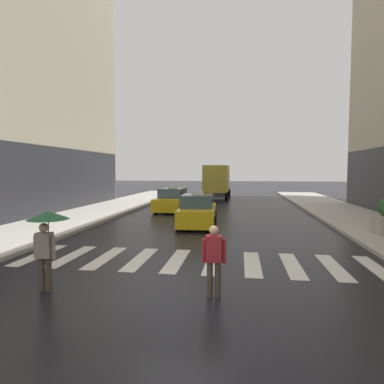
% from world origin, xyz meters
% --- Properties ---
extents(ground_plane, '(160.00, 160.00, 0.00)m').
position_xyz_m(ground_plane, '(0.00, 0.00, 0.00)').
color(ground_plane, black).
extents(crosswalk_markings, '(11.30, 2.80, 0.01)m').
position_xyz_m(crosswalk_markings, '(0.00, 3.00, 0.00)').
color(crosswalk_markings, silver).
rests_on(crosswalk_markings, ground).
extents(taxi_lead, '(2.10, 4.62, 1.80)m').
position_xyz_m(taxi_lead, '(-0.79, 9.80, 0.72)').
color(taxi_lead, yellow).
rests_on(taxi_lead, ground).
extents(taxi_second, '(2.12, 4.62, 1.80)m').
position_xyz_m(taxi_second, '(-3.30, 15.46, 0.72)').
color(taxi_second, yellow).
rests_on(taxi_second, ground).
extents(box_truck, '(2.37, 7.57, 3.35)m').
position_xyz_m(box_truck, '(-0.83, 25.45, 1.85)').
color(box_truck, '#2D2D2D').
rests_on(box_truck, ground).
extents(pedestrian_with_umbrella, '(0.96, 0.96, 1.94)m').
position_xyz_m(pedestrian_with_umbrella, '(-3.12, -0.07, 1.52)').
color(pedestrian_with_umbrella, '#473D33').
rests_on(pedestrian_with_umbrella, ground).
extents(pedestrian_plain_coat, '(0.55, 0.24, 1.65)m').
position_xyz_m(pedestrian_plain_coat, '(0.83, 0.17, 0.94)').
color(pedestrian_plain_coat, '#473D33').
rests_on(pedestrian_plain_coat, ground).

